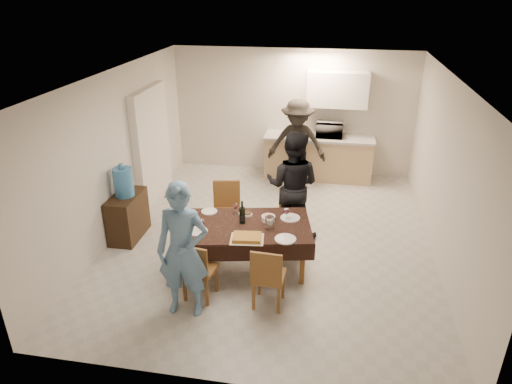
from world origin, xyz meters
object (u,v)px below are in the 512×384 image
water_pitcher (269,223)px  microwave (329,130)px  water_jug (123,182)px  savoury_tart (247,238)px  console (128,216)px  dining_table (245,227)px  person_far (292,186)px  person_kitchen (297,143)px  wine_bottle (242,212)px  person_near (183,251)px

water_pitcher → microwave: bearing=79.2°
water_jug → savoury_tart: 2.34m
water_jug → console: bearing=90.0°
console → savoury_tart: (2.13, -0.93, 0.36)m
dining_table → person_far: 1.20m
console → person_kitchen: size_ratio=0.45×
wine_bottle → water_pitcher: (0.40, -0.10, -0.08)m
console → microwave: bearing=44.5°
savoury_tart → person_far: person_far is taller
dining_table → console: console is taller
console → microwave: (3.08, 3.02, 0.69)m
water_pitcher → microwave: (0.69, 3.63, 0.26)m
dining_table → person_kitchen: size_ratio=1.12×
water_pitcher → microwave: microwave is taller
dining_table → person_kitchen: 3.16m
console → person_far: 2.68m
dining_table → wine_bottle: (-0.05, 0.05, 0.20)m
console → wine_bottle: size_ratio=2.39×
savoury_tart → person_far: 1.51m
person_far → wine_bottle: bearing=68.1°
water_jug → person_kitchen: bearing=46.3°
wine_bottle → person_far: bearing=59.0°
microwave → person_far: size_ratio=0.30×
microwave → person_far: (-0.49, -2.53, -0.17)m
person_near → person_far: size_ratio=0.98×
water_jug → water_pitcher: (2.38, -0.60, -0.17)m
water_jug → wine_bottle: bearing=-14.3°
water_jug → water_pitcher: bearing=-14.2°
savoury_tart → person_far: size_ratio=0.25×
microwave → person_far: 2.58m
person_kitchen → person_far: bearing=-86.6°
person_far → person_kitchen: person_far is taller
console → water_jug: (0.00, -0.00, 0.60)m
wine_bottle → savoury_tart: wine_bottle is taller
person_near → water_pitcher: bearing=44.8°
person_near → person_far: bearing=59.2°
wine_bottle → person_far: size_ratio=0.19×
person_kitchen → wine_bottle: bearing=-98.8°
water_pitcher → savoury_tart: size_ratio=0.42×
console → savoury_tart: size_ratio=1.83×
console → person_far: size_ratio=0.45×
water_pitcher → microwave: 3.70m
console → person_near: 2.24m
savoury_tart → person_far: bearing=72.5°
savoury_tart → person_near: 0.94m
water_pitcher → savoury_tart: 0.42m
dining_table → person_near: size_ratio=1.13×
person_far → water_jug: bearing=19.9°
dining_table → wine_bottle: 0.21m
water_jug → person_near: bearing=-47.2°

